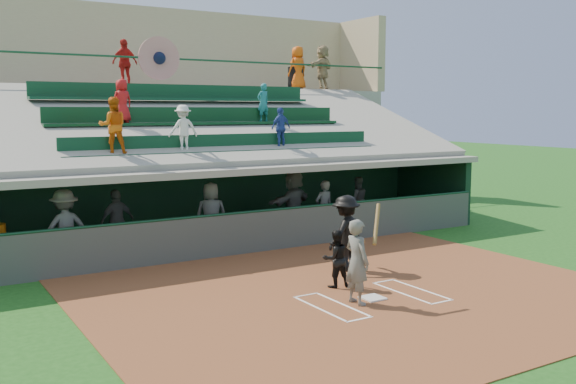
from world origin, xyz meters
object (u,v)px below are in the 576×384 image
batter_at_plate (357,261)px  catcher (336,259)px  home_plate (373,298)px  white_table (1,255)px  trash_bin (296,79)px

batter_at_plate → catcher: batter_at_plate is taller
batter_at_plate → catcher: size_ratio=1.58×
home_plate → white_table: white_table is taller
white_table → catcher: bearing=-24.0°
batter_at_plate → catcher: bearing=74.2°
home_plate → catcher: bearing=97.3°
catcher → home_plate: bearing=106.6°
catcher → batter_at_plate: bearing=83.5°
white_table → trash_bin: (12.03, 6.09, 4.67)m
catcher → trash_bin: trash_bin is taller
catcher → white_table: bearing=-32.5°
home_plate → trash_bin: size_ratio=0.46×
home_plate → white_table: (-6.08, 6.41, 0.36)m
catcher → white_table: 7.97m
trash_bin → white_table: bearing=-153.1°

